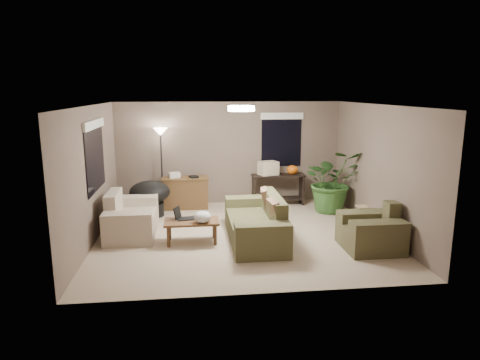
{
  "coord_description": "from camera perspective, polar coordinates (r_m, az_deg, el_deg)",
  "views": [
    {
      "loc": [
        -0.94,
        -7.91,
        2.77
      ],
      "look_at": [
        0.0,
        0.2,
        1.05
      ],
      "focal_mm": 32.0,
      "sensor_mm": 36.0,
      "label": 1
    }
  ],
  "objects": [
    {
      "name": "room_shell",
      "position": [
        8.11,
        0.16,
        1.09
      ],
      "size": [
        5.5,
        5.5,
        5.5
      ],
      "color": "tan",
      "rests_on": "ground"
    },
    {
      "name": "papasan_chair",
      "position": [
        9.74,
        -11.92,
        -2.06
      ],
      "size": [
        0.91,
        0.91,
        0.8
      ],
      "color": "black",
      "rests_on": "ground"
    },
    {
      "name": "coffee_table",
      "position": [
        7.97,
        -6.46,
        -5.81
      ],
      "size": [
        1.0,
        0.55,
        0.42
      ],
      "color": "brown",
      "rests_on": "ground"
    },
    {
      "name": "laptop",
      "position": [
        8.03,
        -7.68,
        -4.79
      ],
      "size": [
        0.42,
        0.29,
        0.24
      ],
      "color": "black",
      "rests_on": "coffee_table"
    },
    {
      "name": "desk",
      "position": [
        10.27,
        -7.26,
        -1.67
      ],
      "size": [
        1.1,
        0.5,
        0.75
      ],
      "color": "brown",
      "rests_on": "ground"
    },
    {
      "name": "main_sofa",
      "position": [
        8.09,
        2.28,
        -5.93
      ],
      "size": [
        0.95,
        2.2,
        0.85
      ],
      "color": "#47462A",
      "rests_on": "ground"
    },
    {
      "name": "pumpkin",
      "position": [
        10.54,
        6.99,
        1.37
      ],
      "size": [
        0.3,
        0.3,
        0.22
      ],
      "primitive_type": "ellipsoid",
      "rotation": [
        0.0,
        0.0,
        -0.11
      ],
      "color": "orange",
      "rests_on": "console_table"
    },
    {
      "name": "window_back",
      "position": [
        10.67,
        5.57,
        6.55
      ],
      "size": [
        1.06,
        0.05,
        1.33
      ],
      "color": "black",
      "rests_on": "room_shell"
    },
    {
      "name": "cat_scratching_post",
      "position": [
        8.97,
        15.94,
        -5.14
      ],
      "size": [
        0.32,
        0.32,
        0.5
      ],
      "color": "tan",
      "rests_on": "ground"
    },
    {
      "name": "houseplant",
      "position": [
        10.09,
        12.16,
        -0.97
      ],
      "size": [
        1.32,
        1.46,
        1.14
      ],
      "primitive_type": "imported",
      "color": "#2D5923",
      "rests_on": "ground"
    },
    {
      "name": "throw_pillows",
      "position": [
        8.04,
        4.1,
        -3.44
      ],
      "size": [
        0.29,
        1.38,
        0.47
      ],
      "color": "#8C7251",
      "rests_on": "main_sofa"
    },
    {
      "name": "window_left",
      "position": [
        8.46,
        -18.81,
        4.57
      ],
      "size": [
        0.05,
        1.56,
        1.33
      ],
      "color": "black",
      "rests_on": "room_shell"
    },
    {
      "name": "loveseat",
      "position": [
        8.67,
        -14.39,
        -5.06
      ],
      "size": [
        0.9,
        1.6,
        0.85
      ],
      "color": "beige",
      "rests_on": "ground"
    },
    {
      "name": "console_table",
      "position": [
        10.55,
        5.09,
        -0.93
      ],
      "size": [
        1.3,
        0.4,
        0.75
      ],
      "color": "black",
      "rests_on": "ground"
    },
    {
      "name": "desk_papers",
      "position": [
        10.18,
        -8.2,
        0.61
      ],
      "size": [
        0.72,
        0.31,
        0.12
      ],
      "color": "silver",
      "rests_on": "desk"
    },
    {
      "name": "ceiling_fixture",
      "position": [
        7.98,
        0.17,
        9.52
      ],
      "size": [
        0.5,
        0.5,
        0.1
      ],
      "primitive_type": "cylinder",
      "color": "white",
      "rests_on": "room_shell"
    },
    {
      "name": "cardboard_box",
      "position": [
        10.41,
        3.78,
        1.59
      ],
      "size": [
        0.52,
        0.45,
        0.33
      ],
      "primitive_type": "cube",
      "rotation": [
        0.0,
        0.0,
        0.31
      ],
      "color": "beige",
      "rests_on": "console_table"
    },
    {
      "name": "plastic_bag",
      "position": [
        7.77,
        -5.0,
        -4.93
      ],
      "size": [
        0.37,
        0.35,
        0.21
      ],
      "primitive_type": "ellipsoid",
      "rotation": [
        0.0,
        0.0,
        0.31
      ],
      "color": "white",
      "rests_on": "coffee_table"
    },
    {
      "name": "armchair",
      "position": [
        7.97,
        17.12,
        -6.73
      ],
      "size": [
        0.95,
        1.0,
        0.85
      ],
      "color": "brown",
      "rests_on": "ground"
    },
    {
      "name": "floor_lamp",
      "position": [
        10.2,
        -10.52,
        5.09
      ],
      "size": [
        0.32,
        0.32,
        1.91
      ],
      "color": "black",
      "rests_on": "ground"
    }
  ]
}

